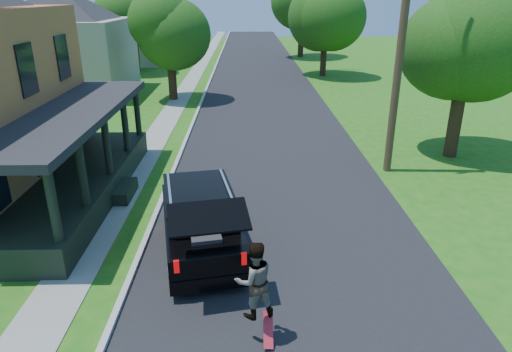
{
  "coord_description": "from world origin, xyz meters",
  "views": [
    {
      "loc": [
        -1.14,
        -8.6,
        6.61
      ],
      "look_at": [
        -0.88,
        3.0,
        1.96
      ],
      "focal_mm": 32.0,
      "sensor_mm": 36.0,
      "label": 1
    }
  ],
  "objects_px": {
    "tree_right_near": "(466,46)",
    "skateboarder": "(254,280)",
    "black_suv": "(201,221)",
    "utility_pole_near": "(404,14)"
  },
  "relations": [
    {
      "from": "tree_right_near",
      "to": "skateboarder",
      "type": "bearing_deg",
      "value": -127.96
    },
    {
      "from": "black_suv",
      "to": "skateboarder",
      "type": "xyz_separation_m",
      "value": [
        1.39,
        -3.49,
        0.5
      ]
    },
    {
      "from": "skateboarder",
      "to": "tree_right_near",
      "type": "bearing_deg",
      "value": -144.06
    },
    {
      "from": "skateboarder",
      "to": "tree_right_near",
      "type": "xyz_separation_m",
      "value": [
        8.73,
        11.19,
        3.28
      ]
    },
    {
      "from": "tree_right_near",
      "to": "utility_pole_near",
      "type": "height_order",
      "value": "utility_pole_near"
    },
    {
      "from": "black_suv",
      "to": "skateboarder",
      "type": "relative_size",
      "value": 3.17
    },
    {
      "from": "skateboarder",
      "to": "utility_pole_near",
      "type": "bearing_deg",
      "value": -136.29
    },
    {
      "from": "skateboarder",
      "to": "tree_right_near",
      "type": "relative_size",
      "value": 0.23
    },
    {
      "from": "tree_right_near",
      "to": "utility_pole_near",
      "type": "distance_m",
      "value": 3.88
    },
    {
      "from": "black_suv",
      "to": "skateboarder",
      "type": "bearing_deg",
      "value": -79.28
    }
  ]
}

